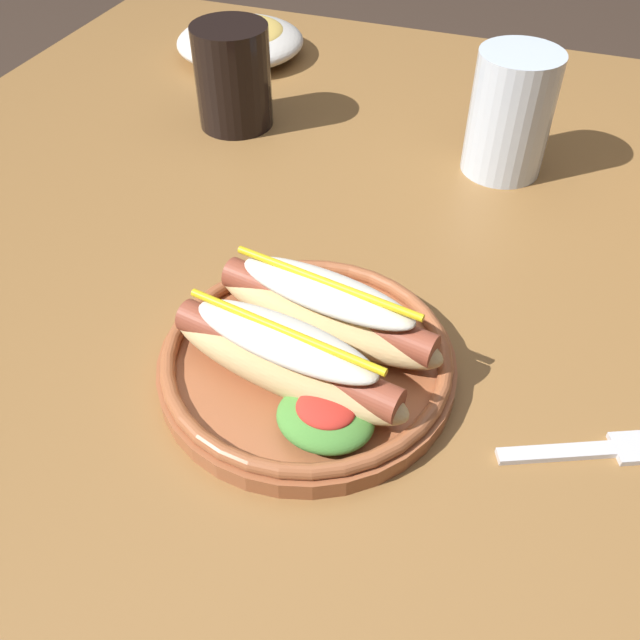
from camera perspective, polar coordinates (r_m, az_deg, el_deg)
ground_plane at (r=1.28m, az=5.64°, el=-20.63°), size 8.00×8.00×0.00m
dining_table at (r=0.75m, az=9.01°, el=1.42°), size 1.29×1.02×0.74m
hot_dog_plate at (r=0.53m, az=-1.05°, el=-2.57°), size 0.23×0.23×0.08m
fork at (r=0.54m, az=21.87°, el=-10.02°), size 0.12×0.07×0.00m
soda_cup at (r=0.86m, az=-7.25°, el=19.43°), size 0.09×0.09×0.12m
water_cup at (r=0.78m, az=15.55°, el=16.19°), size 0.09×0.09×0.13m
side_bowl at (r=1.06m, az=-6.65°, el=22.16°), size 0.18×0.18×0.05m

